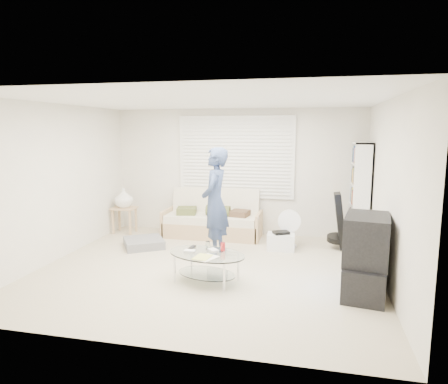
% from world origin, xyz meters
% --- Properties ---
extents(ground, '(5.00, 5.00, 0.00)m').
position_xyz_m(ground, '(0.00, 0.00, 0.00)').
color(ground, '#BCB092').
rests_on(ground, ground).
extents(room_shell, '(5.02, 4.52, 2.51)m').
position_xyz_m(room_shell, '(0.00, 0.48, 1.63)').
color(room_shell, silver).
rests_on(room_shell, ground).
extents(window_blinds, '(2.32, 0.08, 1.62)m').
position_xyz_m(window_blinds, '(0.00, 2.20, 1.55)').
color(window_blinds, silver).
rests_on(window_blinds, ground).
extents(futon_sofa, '(1.90, 0.77, 0.93)m').
position_xyz_m(futon_sofa, '(-0.39, 1.87, 0.31)').
color(futon_sofa, tan).
rests_on(futon_sofa, ground).
extents(grey_floor_pillow, '(0.91, 0.91, 0.15)m').
position_xyz_m(grey_floor_pillow, '(-1.42, 0.88, 0.07)').
color(grey_floor_pillow, slate).
rests_on(grey_floor_pillow, ground).
extents(side_table, '(0.46, 0.37, 0.92)m').
position_xyz_m(side_table, '(-2.22, 1.73, 0.68)').
color(side_table, tan).
rests_on(side_table, ground).
extents(bookshelf, '(0.30, 0.79, 1.88)m').
position_xyz_m(bookshelf, '(2.32, 1.74, 0.94)').
color(bookshelf, white).
rests_on(bookshelf, ground).
extents(guitar_case, '(0.35, 0.36, 0.98)m').
position_xyz_m(guitar_case, '(1.99, 1.53, 0.44)').
color(guitar_case, black).
rests_on(guitar_case, ground).
extents(floor_fan, '(0.41, 0.28, 0.68)m').
position_xyz_m(floor_fan, '(1.13, 1.48, 0.40)').
color(floor_fan, white).
rests_on(floor_fan, ground).
extents(storage_bin, '(0.49, 0.35, 0.33)m').
position_xyz_m(storage_bin, '(1.00, 1.25, 0.15)').
color(storage_bin, white).
rests_on(storage_bin, ground).
extents(tv_unit, '(0.65, 1.01, 1.03)m').
position_xyz_m(tv_unit, '(2.20, -0.43, 0.50)').
color(tv_unit, black).
rests_on(tv_unit, ground).
extents(coffee_table, '(1.24, 0.95, 0.53)m').
position_xyz_m(coffee_table, '(0.12, -0.48, 0.33)').
color(coffee_table, silver).
rests_on(coffee_table, ground).
extents(standing_person, '(0.44, 0.66, 1.81)m').
position_xyz_m(standing_person, '(-0.05, 0.67, 0.91)').
color(standing_person, navy).
rests_on(standing_person, ground).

